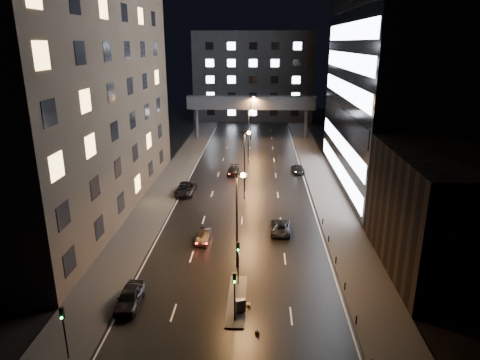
# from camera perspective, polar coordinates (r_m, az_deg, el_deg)

# --- Properties ---
(ground) EXTENTS (160.00, 160.00, 0.00)m
(ground) POSITION_cam_1_polar(r_m,az_deg,el_deg) (74.27, 0.93, 0.68)
(ground) COLOR black
(ground) RESTS_ON ground
(sidewalk_left) EXTENTS (5.00, 110.00, 0.15)m
(sidewalk_left) POSITION_cam_1_polar(r_m,az_deg,el_deg) (70.99, -9.34, -0.32)
(sidewalk_left) COLOR #383533
(sidewalk_left) RESTS_ON ground
(sidewalk_right) EXTENTS (5.00, 110.00, 0.15)m
(sidewalk_right) POSITION_cam_1_polar(r_m,az_deg,el_deg) (70.22, 11.05, -0.62)
(sidewalk_right) COLOR #383533
(sidewalk_right) RESTS_ON ground
(building_left) EXTENTS (15.00, 48.00, 40.00)m
(building_left) POSITION_cam_1_polar(r_m,az_deg,el_deg) (60.22, -22.22, 14.75)
(building_left) COLOR #2D2319
(building_left) RESTS_ON ground
(building_right_low) EXTENTS (10.00, 18.00, 12.00)m
(building_right_low) POSITION_cam_1_polar(r_m,az_deg,el_deg) (46.55, 25.12, -3.97)
(building_right_low) COLOR black
(building_right_low) RESTS_ON ground
(building_right_glass) EXTENTS (20.00, 36.00, 45.00)m
(building_right_glass) POSITION_cam_1_polar(r_m,az_deg,el_deg) (70.70, 22.61, 17.02)
(building_right_glass) COLOR black
(building_right_glass) RESTS_ON ground
(building_far) EXTENTS (34.00, 14.00, 25.00)m
(building_far) POSITION_cam_1_polar(r_m,az_deg,el_deg) (129.28, 1.80, 13.69)
(building_far) COLOR #333335
(building_far) RESTS_ON ground
(skybridge) EXTENTS (30.00, 3.00, 10.00)m
(skybridge) POSITION_cam_1_polar(r_m,az_deg,el_deg) (101.85, 1.50, 10.20)
(skybridge) COLOR #333335
(skybridge) RESTS_ON ground
(median_island) EXTENTS (1.60, 8.00, 0.15)m
(median_island) POSITION_cam_1_polar(r_m,az_deg,el_deg) (39.58, -0.44, -15.71)
(median_island) COLOR #383533
(median_island) RESTS_ON ground
(traffic_signal_near) EXTENTS (0.28, 0.34, 4.40)m
(traffic_signal_near) POSITION_cam_1_polar(r_m,az_deg,el_deg) (40.17, -0.25, -10.16)
(traffic_signal_near) COLOR black
(traffic_signal_near) RESTS_ON median_island
(traffic_signal_far) EXTENTS (0.28, 0.34, 4.40)m
(traffic_signal_far) POSITION_cam_1_polar(r_m,az_deg,el_deg) (35.42, -0.73, -14.34)
(traffic_signal_far) COLOR black
(traffic_signal_far) RESTS_ON median_island
(traffic_signal_corner) EXTENTS (0.28, 0.34, 4.40)m
(traffic_signal_corner) POSITION_cam_1_polar(r_m,az_deg,el_deg) (34.19, -22.46, -17.49)
(traffic_signal_corner) COLOR black
(traffic_signal_corner) RESTS_ON ground
(bollard_row) EXTENTS (0.12, 25.12, 0.90)m
(bollard_row) POSITION_cam_1_polar(r_m,az_deg,el_deg) (43.91, 13.20, -11.99)
(bollard_row) COLOR black
(bollard_row) RESTS_ON ground
(streetlight_near) EXTENTS (1.45, 0.50, 10.15)m
(streetlight_near) POSITION_cam_1_polar(r_m,az_deg,el_deg) (41.93, -0.20, -3.78)
(streetlight_near) COLOR black
(streetlight_near) RESTS_ON ground
(streetlight_mid_a) EXTENTS (1.45, 0.50, 10.15)m
(streetlight_mid_a) POSITION_cam_1_polar(r_m,az_deg,el_deg) (60.94, 0.75, 3.18)
(streetlight_mid_a) COLOR black
(streetlight_mid_a) RESTS_ON ground
(streetlight_mid_b) EXTENTS (1.45, 0.50, 10.15)m
(streetlight_mid_b) POSITION_cam_1_polar(r_m,az_deg,el_deg) (80.44, 1.25, 6.80)
(streetlight_mid_b) COLOR black
(streetlight_mid_b) RESTS_ON ground
(streetlight_far) EXTENTS (1.45, 0.50, 10.15)m
(streetlight_far) POSITION_cam_1_polar(r_m,az_deg,el_deg) (100.13, 1.56, 9.00)
(streetlight_far) COLOR black
(streetlight_far) RESTS_ON ground
(car_away_a) EXTENTS (2.01, 4.81, 1.63)m
(car_away_a) POSITION_cam_1_polar(r_m,az_deg,el_deg) (39.82, -14.49, -14.86)
(car_away_a) COLOR black
(car_away_a) RESTS_ON ground
(car_away_b) EXTENTS (1.55, 4.04, 1.31)m
(car_away_b) POSITION_cam_1_polar(r_m,az_deg,el_deg) (49.99, -4.85, -7.42)
(car_away_b) COLOR black
(car_away_b) RESTS_ON ground
(car_away_c) EXTENTS (2.87, 5.86, 1.60)m
(car_away_c) POSITION_cam_1_polar(r_m,az_deg,el_deg) (65.33, -7.27, -1.17)
(car_away_c) COLOR black
(car_away_c) RESTS_ON ground
(car_away_d) EXTENTS (2.00, 4.61, 1.32)m
(car_away_d) POSITION_cam_1_polar(r_m,az_deg,el_deg) (74.39, -0.92, 1.24)
(car_away_d) COLOR black
(car_away_d) RESTS_ON ground
(car_toward_a) EXTENTS (2.51, 5.11, 1.39)m
(car_toward_a) POSITION_cam_1_polar(r_m,az_deg,el_deg) (52.25, 5.43, -6.23)
(car_toward_a) COLOR black
(car_toward_a) RESTS_ON ground
(car_toward_b) EXTENTS (2.35, 4.84, 1.36)m
(car_toward_b) POSITION_cam_1_polar(r_m,az_deg,el_deg) (76.32, 7.75, 1.52)
(car_toward_b) COLOR black
(car_toward_b) RESTS_ON ground
(utility_cabinet) EXTENTS (0.95, 0.74, 1.12)m
(utility_cabinet) POSITION_cam_1_polar(r_m,az_deg,el_deg) (37.80, 0.04, -16.36)
(utility_cabinet) COLOR #525255
(utility_cabinet) RESTS_ON median_island
(cone_a) EXTENTS (0.43, 0.43, 0.57)m
(cone_a) POSITION_cam_1_polar(r_m,az_deg,el_deg) (35.79, 2.30, -19.45)
(cone_a) COLOR orange
(cone_a) RESTS_ON ground
(cone_b) EXTENTS (0.49, 0.49, 0.56)m
(cone_b) POSITION_cam_1_polar(r_m,az_deg,el_deg) (38.68, 1.13, -16.24)
(cone_b) COLOR orange
(cone_b) RESTS_ON ground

